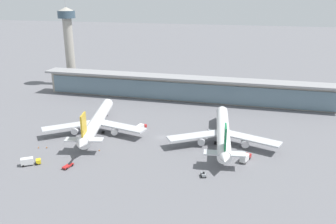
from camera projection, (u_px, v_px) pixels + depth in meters
ground_plane at (161, 137)px, 164.75m from camera, size 1200.00×1200.00×0.00m
airliner_left_stand at (97, 122)px, 169.00m from camera, size 48.38×63.89×17.17m
airliner_centre_stand at (223, 132)px, 156.37m from camera, size 49.25×64.48×17.17m
service_truck_near_nose_red at (245, 157)px, 140.71m from camera, size 4.50×7.65×3.10m
service_truck_under_wing_grey at (203, 174)px, 129.28m from camera, size 2.51×3.25×2.05m
service_truck_mid_apron_red at (68, 165)px, 136.13m from camera, size 2.76×6.94×2.70m
service_truck_by_tail_yellow at (29, 161)px, 137.59m from camera, size 7.39×5.88×3.10m
service_truck_on_taxiway_red at (141, 127)px, 172.11m from camera, size 3.65×7.61×3.10m
service_truck_at_far_stand_grey at (212, 131)px, 169.78m from camera, size 6.05×5.45×2.70m
terminal_building at (187, 88)px, 218.18m from camera, size 187.05×12.80×15.20m
control_tower at (69, 39)px, 248.10m from camera, size 12.00×12.00×59.61m
safety_cone_alpha at (38, 147)px, 153.00m from camera, size 0.62×0.62×0.70m
safety_cone_bravo at (99, 150)px, 150.54m from camera, size 0.62×0.62×0.70m
safety_cone_charlie at (47, 147)px, 153.19m from camera, size 0.62×0.62×0.70m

